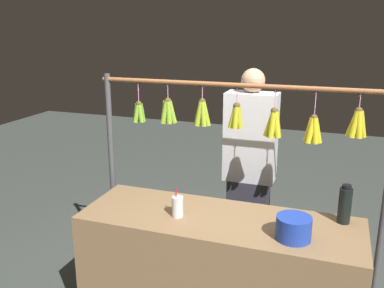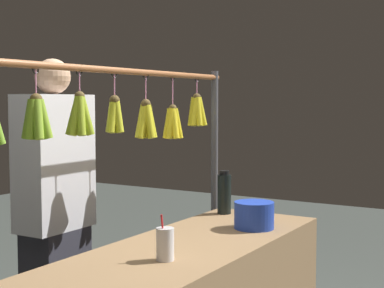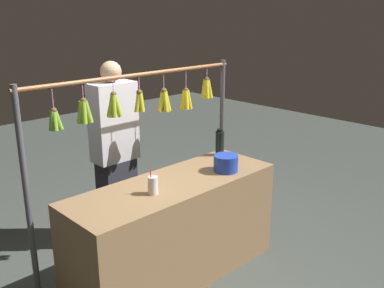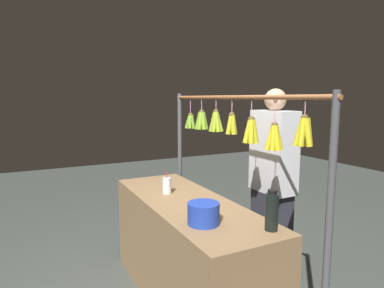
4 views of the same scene
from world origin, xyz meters
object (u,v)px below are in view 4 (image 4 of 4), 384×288
Objects in this scene: water_bottle at (272,211)px; blue_bucket at (203,213)px; drink_cup at (167,186)px; vendor_person at (272,188)px.

water_bottle reaches higher than blue_bucket.
drink_cup reaches higher than blue_bucket.
water_bottle is 0.15× the size of vendor_person.
water_bottle is at bearing 139.19° from vendor_person.
drink_cup is 0.94m from vendor_person.
vendor_person reaches higher than water_bottle.
vendor_person is at bearing -64.36° from blue_bucket.
water_bottle is at bearing -165.56° from drink_cup.
drink_cup is (0.74, -0.06, -0.00)m from blue_bucket.
water_bottle reaches higher than drink_cup.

